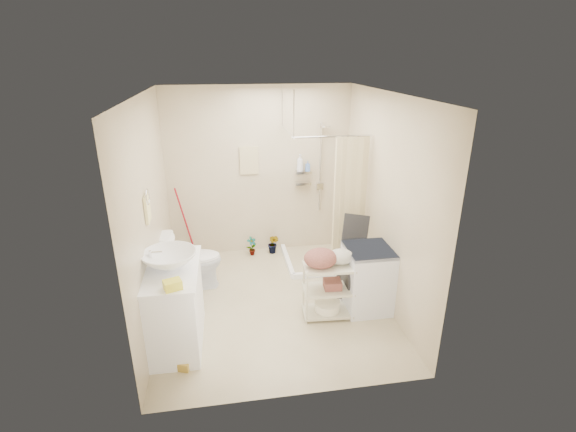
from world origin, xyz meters
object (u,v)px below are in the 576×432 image
Objects in this scene: vanity at (174,306)px; toilet at (192,260)px; washing_machine at (368,278)px; laundry_rack at (328,286)px.

vanity reaches higher than toilet.
washing_machine is 1.00× the size of laundry_rack.
washing_machine is at bearing 14.18° from laundry_rack.
vanity is 1.28× the size of washing_machine.
washing_machine and laundry_rack have the same top height.
vanity is at bearing -171.93° from washing_machine.
vanity is 1.79m from laundry_rack.
vanity is 2.32m from washing_machine.
washing_machine is at bearing -115.55° from toilet.
washing_machine reaches higher than toilet.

